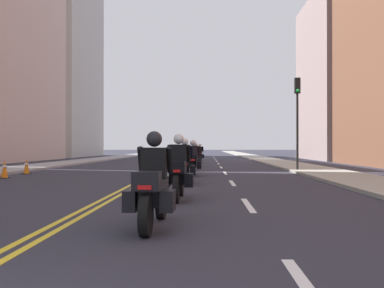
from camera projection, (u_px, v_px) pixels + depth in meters
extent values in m
plane|color=#2B2B37|center=(184.00, 158.00, 50.02)|extent=(264.00, 264.00, 0.00)
cube|color=#979397|center=(112.00, 158.00, 50.29)|extent=(2.90, 144.00, 0.12)
cube|color=#9F9C90|center=(258.00, 158.00, 49.75)|extent=(2.90, 144.00, 0.12)
cube|color=yellow|center=(183.00, 158.00, 50.02)|extent=(0.12, 132.00, 0.01)
cube|color=yellow|center=(186.00, 158.00, 50.02)|extent=(0.12, 132.00, 0.01)
cube|color=silver|center=(248.00, 205.00, 9.93)|extent=(0.14, 2.40, 0.01)
cube|color=silver|center=(232.00, 183.00, 15.93)|extent=(0.14, 2.40, 0.01)
cube|color=silver|center=(225.00, 173.00, 21.92)|extent=(0.14, 2.40, 0.01)
cube|color=silver|center=(221.00, 167.00, 27.92)|extent=(0.14, 2.40, 0.01)
cube|color=silver|center=(218.00, 164.00, 33.92)|extent=(0.14, 2.40, 0.01)
cube|color=silver|center=(217.00, 161.00, 39.92)|extent=(0.14, 2.40, 0.01)
cube|color=silver|center=(215.00, 159.00, 45.91)|extent=(0.14, 2.40, 0.01)
cube|color=silver|center=(214.00, 158.00, 51.91)|extent=(0.14, 2.40, 0.01)
cube|color=silver|center=(213.00, 157.00, 57.91)|extent=(0.14, 2.40, 0.01)
cube|color=#ACA9A3|center=(59.00, 56.00, 59.02)|extent=(8.39, 15.82, 26.83)
cube|color=#2D3847|center=(27.00, 106.00, 59.11)|extent=(0.04, 13.29, 0.90)
cube|color=#A88E8C|center=(343.00, 79.00, 45.29)|extent=(6.90, 13.37, 16.60)
cube|color=#2D3847|center=(377.00, 119.00, 45.15)|extent=(0.04, 11.23, 0.90)
cube|color=#2D3847|center=(377.00, 30.00, 45.20)|extent=(0.04, 11.23, 0.90)
cylinder|color=black|center=(161.00, 202.00, 8.04)|extent=(0.16, 0.63, 0.62)
cylinder|color=black|center=(146.00, 216.00, 6.42)|extent=(0.16, 0.63, 0.62)
cube|color=silver|center=(161.00, 184.00, 8.04)|extent=(0.15, 0.32, 0.04)
cube|color=black|center=(154.00, 191.00, 7.23)|extent=(0.37, 1.24, 0.40)
cube|color=black|center=(147.00, 181.00, 6.51)|extent=(0.41, 0.37, 0.28)
cube|color=red|center=(145.00, 188.00, 6.32)|extent=(0.20, 0.04, 0.06)
cube|color=black|center=(131.00, 200.00, 6.77)|extent=(0.22, 0.45, 0.32)
cube|color=black|center=(168.00, 201.00, 6.73)|extent=(0.22, 0.45, 0.32)
cube|color=#B2C1CC|center=(159.00, 166.00, 7.75)|extent=(0.36, 0.14, 0.36)
cube|color=black|center=(154.00, 163.00, 7.19)|extent=(0.41, 0.27, 0.51)
cylinder|color=black|center=(141.00, 160.00, 7.35)|extent=(0.11, 0.28, 0.45)
cylinder|color=black|center=(170.00, 160.00, 7.32)|extent=(0.11, 0.28, 0.45)
sphere|color=black|center=(154.00, 139.00, 7.22)|extent=(0.26, 0.26, 0.26)
cylinder|color=black|center=(181.00, 183.00, 11.82)|extent=(0.13, 0.68, 0.67)
cylinder|color=black|center=(176.00, 189.00, 10.27)|extent=(0.13, 0.68, 0.67)
cube|color=silver|center=(181.00, 170.00, 11.82)|extent=(0.14, 0.32, 0.04)
cube|color=black|center=(179.00, 175.00, 11.05)|extent=(0.34, 1.19, 0.40)
cube|color=black|center=(177.00, 167.00, 10.35)|extent=(0.40, 0.37, 0.28)
cube|color=red|center=(176.00, 171.00, 10.16)|extent=(0.20, 0.03, 0.06)
cube|color=black|center=(166.00, 180.00, 10.59)|extent=(0.21, 0.44, 0.32)
cube|color=black|center=(189.00, 180.00, 10.57)|extent=(0.21, 0.44, 0.32)
cube|color=#B2C1CC|center=(180.00, 159.00, 11.54)|extent=(0.36, 0.13, 0.36)
cube|color=black|center=(179.00, 156.00, 11.00)|extent=(0.40, 0.27, 0.55)
cylinder|color=black|center=(170.00, 153.00, 11.16)|extent=(0.10, 0.28, 0.45)
cylinder|color=black|center=(189.00, 153.00, 11.14)|extent=(0.10, 0.28, 0.45)
sphere|color=white|center=(179.00, 139.00, 11.03)|extent=(0.26, 0.26, 0.26)
cylinder|color=black|center=(185.00, 173.00, 16.76)|extent=(0.15, 0.61, 0.60)
cylinder|color=black|center=(185.00, 176.00, 15.17)|extent=(0.15, 0.61, 0.60)
cube|color=silver|center=(185.00, 165.00, 16.76)|extent=(0.15, 0.32, 0.04)
cube|color=black|center=(185.00, 167.00, 15.96)|extent=(0.36, 1.22, 0.40)
cube|color=black|center=(185.00, 161.00, 15.25)|extent=(0.41, 0.37, 0.28)
cube|color=red|center=(184.00, 164.00, 15.06)|extent=(0.20, 0.04, 0.06)
cube|color=black|center=(177.00, 170.00, 15.49)|extent=(0.22, 0.45, 0.32)
cube|color=black|center=(193.00, 170.00, 15.49)|extent=(0.22, 0.45, 0.32)
cube|color=#B2C1CC|center=(185.00, 156.00, 16.47)|extent=(0.36, 0.13, 0.36)
cube|color=black|center=(185.00, 153.00, 15.92)|extent=(0.41, 0.27, 0.57)
cylinder|color=black|center=(178.00, 152.00, 16.07)|extent=(0.11, 0.28, 0.45)
cylinder|color=black|center=(191.00, 152.00, 16.07)|extent=(0.11, 0.28, 0.45)
sphere|color=white|center=(185.00, 142.00, 15.95)|extent=(0.26, 0.26, 0.26)
cylinder|color=black|center=(194.00, 168.00, 20.80)|extent=(0.12, 0.63, 0.63)
cylinder|color=black|center=(193.00, 170.00, 19.27)|extent=(0.12, 0.63, 0.63)
cube|color=silver|center=(194.00, 161.00, 20.80)|extent=(0.14, 0.32, 0.04)
cube|color=black|center=(193.00, 163.00, 20.04)|extent=(0.32, 1.16, 0.40)
cube|color=black|center=(193.00, 158.00, 19.35)|extent=(0.40, 0.36, 0.28)
cube|color=red|center=(193.00, 160.00, 19.16)|extent=(0.20, 0.03, 0.06)
cube|color=black|center=(187.00, 165.00, 19.59)|extent=(0.20, 0.44, 0.32)
cube|color=black|center=(199.00, 165.00, 19.57)|extent=(0.20, 0.44, 0.32)
cube|color=#B2C1CC|center=(193.00, 154.00, 20.53)|extent=(0.36, 0.12, 0.36)
cube|color=black|center=(193.00, 152.00, 19.99)|extent=(0.40, 0.26, 0.57)
cylinder|color=black|center=(188.00, 151.00, 20.15)|extent=(0.10, 0.28, 0.45)
cylinder|color=black|center=(198.00, 151.00, 20.14)|extent=(0.10, 0.28, 0.45)
sphere|color=white|center=(193.00, 143.00, 20.02)|extent=(0.26, 0.26, 0.26)
cylinder|color=black|center=(192.00, 164.00, 25.20)|extent=(0.15, 0.62, 0.61)
cylinder|color=black|center=(192.00, 166.00, 23.58)|extent=(0.15, 0.62, 0.61)
cube|color=silver|center=(192.00, 159.00, 25.20)|extent=(0.15, 0.32, 0.04)
cube|color=black|center=(192.00, 160.00, 24.39)|extent=(0.35, 1.24, 0.40)
cube|color=black|center=(192.00, 156.00, 23.66)|extent=(0.41, 0.37, 0.28)
cube|color=red|center=(192.00, 158.00, 23.47)|extent=(0.20, 0.03, 0.06)
cube|color=black|center=(187.00, 162.00, 23.90)|extent=(0.21, 0.44, 0.32)
cube|color=black|center=(197.00, 162.00, 23.90)|extent=(0.21, 0.44, 0.32)
cube|color=#B2C1CC|center=(192.00, 153.00, 24.91)|extent=(0.36, 0.13, 0.36)
cube|color=black|center=(192.00, 151.00, 24.34)|extent=(0.41, 0.27, 0.59)
cylinder|color=black|center=(188.00, 150.00, 24.50)|extent=(0.11, 0.28, 0.45)
cylinder|color=black|center=(197.00, 150.00, 24.49)|extent=(0.11, 0.28, 0.45)
sphere|color=white|center=(192.00, 143.00, 24.38)|extent=(0.26, 0.26, 0.26)
cylinder|color=black|center=(196.00, 161.00, 29.71)|extent=(0.13, 0.67, 0.67)
cylinder|color=black|center=(196.00, 162.00, 28.18)|extent=(0.13, 0.67, 0.67)
cube|color=silver|center=(196.00, 156.00, 29.72)|extent=(0.14, 0.32, 0.04)
cube|color=black|center=(196.00, 157.00, 28.95)|extent=(0.33, 1.17, 0.40)
cube|color=black|center=(196.00, 154.00, 28.26)|extent=(0.40, 0.37, 0.28)
cube|color=red|center=(196.00, 155.00, 28.07)|extent=(0.20, 0.03, 0.06)
cube|color=black|center=(192.00, 159.00, 28.50)|extent=(0.21, 0.44, 0.32)
cube|color=black|center=(200.00, 159.00, 28.49)|extent=(0.21, 0.44, 0.32)
cube|color=#B2C1CC|center=(196.00, 151.00, 29.44)|extent=(0.36, 0.13, 0.36)
cube|color=black|center=(196.00, 150.00, 28.90)|extent=(0.40, 0.27, 0.50)
cylinder|color=black|center=(192.00, 150.00, 29.06)|extent=(0.10, 0.28, 0.45)
cylinder|color=black|center=(200.00, 150.00, 29.05)|extent=(0.10, 0.28, 0.45)
sphere|color=white|center=(196.00, 144.00, 28.94)|extent=(0.26, 0.26, 0.26)
cylinder|color=black|center=(195.00, 159.00, 34.77)|extent=(0.13, 0.62, 0.62)
cylinder|color=black|center=(195.00, 160.00, 33.20)|extent=(0.13, 0.62, 0.62)
cube|color=silver|center=(195.00, 155.00, 34.77)|extent=(0.15, 0.32, 0.04)
cube|color=black|center=(195.00, 156.00, 33.98)|extent=(0.36, 1.21, 0.40)
cube|color=black|center=(195.00, 153.00, 33.28)|extent=(0.41, 0.37, 0.28)
cube|color=red|center=(195.00, 154.00, 33.09)|extent=(0.20, 0.04, 0.06)
cube|color=black|center=(191.00, 157.00, 33.51)|extent=(0.21, 0.45, 0.32)
cube|color=black|center=(198.00, 158.00, 33.51)|extent=(0.21, 0.45, 0.32)
cube|color=#B2C1CC|center=(195.00, 151.00, 34.49)|extent=(0.36, 0.13, 0.36)
cube|color=black|center=(195.00, 150.00, 33.94)|extent=(0.41, 0.27, 0.56)
cylinder|color=black|center=(192.00, 149.00, 34.09)|extent=(0.11, 0.28, 0.45)
cylinder|color=black|center=(198.00, 149.00, 34.09)|extent=(0.11, 0.28, 0.45)
sphere|color=white|center=(195.00, 144.00, 33.97)|extent=(0.26, 0.26, 0.26)
cylinder|color=black|center=(201.00, 158.00, 39.08)|extent=(0.12, 0.63, 0.63)
cylinder|color=black|center=(200.00, 158.00, 37.54)|extent=(0.12, 0.63, 0.63)
cube|color=silver|center=(201.00, 154.00, 39.09)|extent=(0.15, 0.33, 0.04)
cube|color=black|center=(200.00, 155.00, 38.31)|extent=(0.37, 1.19, 0.40)
cube|color=black|center=(200.00, 152.00, 37.62)|extent=(0.41, 0.38, 0.28)
cube|color=red|center=(200.00, 153.00, 37.43)|extent=(0.20, 0.04, 0.06)
cube|color=black|center=(197.00, 156.00, 37.87)|extent=(0.22, 0.45, 0.32)
cube|color=black|center=(203.00, 156.00, 37.83)|extent=(0.22, 0.45, 0.32)
cube|color=#B2C1CC|center=(200.00, 150.00, 38.81)|extent=(0.36, 0.14, 0.36)
cube|color=black|center=(200.00, 150.00, 38.26)|extent=(0.41, 0.28, 0.53)
cylinder|color=black|center=(197.00, 149.00, 38.43)|extent=(0.11, 0.28, 0.45)
cylinder|color=black|center=(203.00, 149.00, 38.40)|extent=(0.11, 0.28, 0.45)
sphere|color=white|center=(200.00, 145.00, 38.30)|extent=(0.26, 0.26, 0.26)
cube|color=black|center=(4.00, 178.00, 18.35)|extent=(0.35, 0.35, 0.03)
cone|color=orange|center=(5.00, 168.00, 18.36)|extent=(0.28, 0.28, 0.75)
cylinder|color=white|center=(5.00, 166.00, 18.36)|extent=(0.19, 0.19, 0.08)
cube|color=black|center=(27.00, 174.00, 21.17)|extent=(0.36, 0.36, 0.03)
cone|color=orange|center=(27.00, 166.00, 21.17)|extent=(0.29, 0.29, 0.73)
cylinder|color=white|center=(27.00, 164.00, 21.18)|extent=(0.19, 0.19, 0.08)
cylinder|color=black|center=(297.00, 132.00, 22.97)|extent=(0.12, 0.12, 4.14)
cube|color=black|center=(297.00, 86.00, 22.98)|extent=(0.28, 0.28, 0.80)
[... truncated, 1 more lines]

